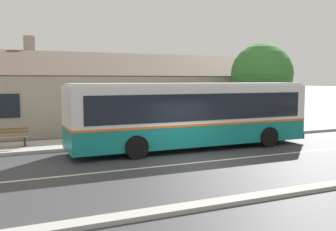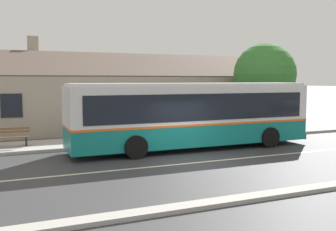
# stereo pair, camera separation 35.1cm
# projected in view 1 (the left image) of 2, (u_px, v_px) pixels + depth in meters

# --- Properties ---
(ground_plane) EXTENTS (300.00, 300.00, 0.00)m
(ground_plane) POSITION_uv_depth(u_px,v_px,m) (198.00, 162.00, 15.07)
(ground_plane) COLOR #38383A
(sidewalk_far) EXTENTS (60.00, 3.00, 0.15)m
(sidewalk_far) POSITION_uv_depth(u_px,v_px,m) (146.00, 139.00, 20.52)
(sidewalk_far) COLOR #ADAAA3
(sidewalk_far) RESTS_ON ground
(curb_near) EXTENTS (60.00, 0.50, 0.12)m
(curb_near) POSITION_uv_depth(u_px,v_px,m) (278.00, 194.00, 10.75)
(curb_near) COLOR #ADAAA3
(curb_near) RESTS_ON ground
(lane_divider_stripe) EXTENTS (60.00, 0.16, 0.01)m
(lane_divider_stripe) POSITION_uv_depth(u_px,v_px,m) (198.00, 162.00, 15.07)
(lane_divider_stripe) COLOR beige
(lane_divider_stripe) RESTS_ON ground
(community_building) EXTENTS (20.75, 9.31, 6.29)m
(community_building) POSITION_uv_depth(u_px,v_px,m) (113.00, 100.00, 27.21)
(community_building) COLOR tan
(community_building) RESTS_ON ground
(transit_bus) EXTENTS (11.92, 2.81, 3.17)m
(transit_bus) POSITION_uv_depth(u_px,v_px,m) (192.00, 113.00, 18.04)
(transit_bus) COLOR #147F7A
(transit_bus) RESTS_ON ground
(bench_by_building) EXTENTS (1.66, 0.51, 0.94)m
(bench_by_building) POSITION_uv_depth(u_px,v_px,m) (10.00, 139.00, 17.58)
(bench_by_building) COLOR brown
(bench_by_building) RESTS_ON sidewalk_far
(street_tree_primary) EXTENTS (4.01, 4.01, 5.70)m
(street_tree_primary) POSITION_uv_depth(u_px,v_px,m) (264.00, 77.00, 24.42)
(street_tree_primary) COLOR #4C3828
(street_tree_primary) RESTS_ON ground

